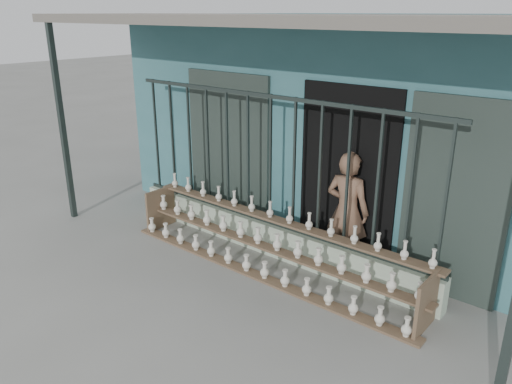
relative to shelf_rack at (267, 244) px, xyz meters
The scene contains 6 objects.
ground 1.00m from the shelf_rack, 107.57° to the right, with size 60.00×60.00×0.00m, color slate.
workshop_building 3.58m from the shelf_rack, 94.70° to the left, with size 7.40×6.60×3.21m.
parapet_wall 0.52m from the shelf_rack, 123.96° to the left, with size 5.00×0.20×0.45m, color #ADC1A5.
security_fence 1.10m from the shelf_rack, 123.96° to the left, with size 5.00×0.04×1.80m.
shelf_rack is the anchor object (origin of this frame).
elderly_woman 1.13m from the shelf_rack, 43.98° to the left, with size 0.59×0.38×1.60m, color brown.
Camera 1 is at (3.94, -3.76, 3.25)m, focal length 35.00 mm.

